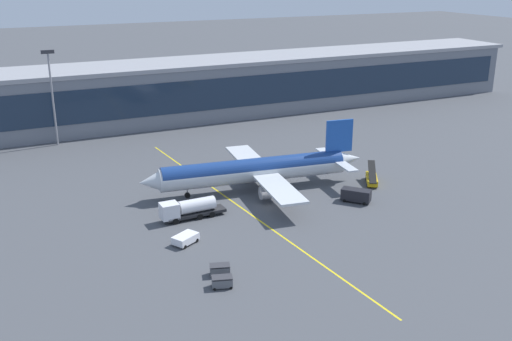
{
  "coord_description": "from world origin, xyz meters",
  "views": [
    {
      "loc": [
        -42.05,
        -84.18,
        38.77
      ],
      "look_at": [
        0.57,
        5.67,
        4.5
      ],
      "focal_mm": 41.69,
      "sensor_mm": 36.0,
      "label": 1
    }
  ],
  "objects_px": {
    "pushback_tug": "(185,239)",
    "main_airliner": "(256,170)",
    "fuel_tanker": "(189,209)",
    "baggage_cart_1": "(220,270)",
    "baggage_cart_0": "(222,282)",
    "crew_van": "(357,195)",
    "belt_loader": "(372,178)"
  },
  "relations": [
    {
      "from": "pushback_tug",
      "to": "main_airliner",
      "type": "bearing_deg",
      "value": 39.69
    },
    {
      "from": "fuel_tanker",
      "to": "pushback_tug",
      "type": "xyz_separation_m",
      "value": [
        -3.57,
        -8.54,
        -0.9
      ]
    },
    {
      "from": "baggage_cart_1",
      "to": "pushback_tug",
      "type": "bearing_deg",
      "value": 96.0
    },
    {
      "from": "pushback_tug",
      "to": "baggage_cart_0",
      "type": "bearing_deg",
      "value": -89.17
    },
    {
      "from": "crew_van",
      "to": "pushback_tug",
      "type": "height_order",
      "value": "crew_van"
    },
    {
      "from": "fuel_tanker",
      "to": "crew_van",
      "type": "relative_size",
      "value": 2.11
    },
    {
      "from": "fuel_tanker",
      "to": "baggage_cart_0",
      "type": "xyz_separation_m",
      "value": [
        -3.36,
        -22.44,
        -0.96
      ]
    },
    {
      "from": "crew_van",
      "to": "baggage_cart_1",
      "type": "distance_m",
      "value": 34.05
    },
    {
      "from": "baggage_cart_0",
      "to": "baggage_cart_1",
      "type": "height_order",
      "value": "same"
    },
    {
      "from": "belt_loader",
      "to": "pushback_tug",
      "type": "relative_size",
      "value": 1.48
    },
    {
      "from": "crew_van",
      "to": "pushback_tug",
      "type": "relative_size",
      "value": 1.16
    },
    {
      "from": "belt_loader",
      "to": "baggage_cart_0",
      "type": "distance_m",
      "value": 46.37
    },
    {
      "from": "main_airliner",
      "to": "baggage_cart_1",
      "type": "height_order",
      "value": "main_airliner"
    },
    {
      "from": "baggage_cart_0",
      "to": "crew_van",
      "type": "bearing_deg",
      "value": 27.7
    },
    {
      "from": "baggage_cart_0",
      "to": "baggage_cart_1",
      "type": "relative_size",
      "value": 1.0
    },
    {
      "from": "baggage_cart_0",
      "to": "fuel_tanker",
      "type": "bearing_deg",
      "value": 81.48
    },
    {
      "from": "main_airliner",
      "to": "baggage_cart_1",
      "type": "bearing_deg",
      "value": -123.83
    },
    {
      "from": "baggage_cart_1",
      "to": "main_airliner",
      "type": "bearing_deg",
      "value": 56.17
    },
    {
      "from": "baggage_cart_0",
      "to": "baggage_cart_1",
      "type": "bearing_deg",
      "value": 72.97
    },
    {
      "from": "pushback_tug",
      "to": "baggage_cart_1",
      "type": "height_order",
      "value": "baggage_cart_1"
    },
    {
      "from": "belt_loader",
      "to": "crew_van",
      "type": "height_order",
      "value": "belt_loader"
    },
    {
      "from": "belt_loader",
      "to": "crew_van",
      "type": "relative_size",
      "value": 1.28
    },
    {
      "from": "fuel_tanker",
      "to": "crew_van",
      "type": "distance_m",
      "value": 29.25
    },
    {
      "from": "belt_loader",
      "to": "crew_van",
      "type": "distance_m",
      "value": 10.33
    },
    {
      "from": "main_airliner",
      "to": "fuel_tanker",
      "type": "xyz_separation_m",
      "value": [
        -15.37,
        -7.17,
        -2.12
      ]
    },
    {
      "from": "crew_van",
      "to": "main_airliner",
      "type": "bearing_deg",
      "value": 136.22
    },
    {
      "from": "crew_van",
      "to": "baggage_cart_1",
      "type": "xyz_separation_m",
      "value": [
        -31.13,
        -13.78,
        -0.53
      ]
    },
    {
      "from": "main_airliner",
      "to": "baggage_cart_0",
      "type": "xyz_separation_m",
      "value": [
        -18.73,
        -29.61,
        -3.08
      ]
    },
    {
      "from": "belt_loader",
      "to": "baggage_cart_0",
      "type": "xyz_separation_m",
      "value": [
        -40.02,
        -23.42,
        -0.21
      ]
    },
    {
      "from": "main_airliner",
      "to": "baggage_cart_0",
      "type": "bearing_deg",
      "value": -122.31
    },
    {
      "from": "belt_loader",
      "to": "baggage_cart_1",
      "type": "bearing_deg",
      "value": -152.47
    },
    {
      "from": "pushback_tug",
      "to": "baggage_cart_1",
      "type": "bearing_deg",
      "value": -84.0
    }
  ]
}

